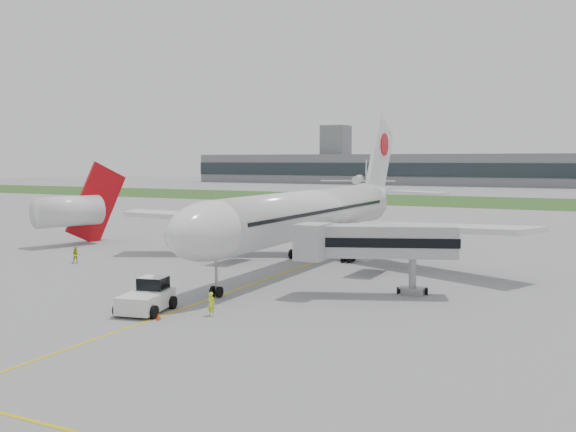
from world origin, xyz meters
The scene contains 14 objects.
ground centered at (0.00, 0.00, 0.00)m, with size 600.00×600.00×0.00m, color #949497.
apron_markings centered at (0.00, -5.00, 0.00)m, with size 70.00×70.00×0.04m, color gold, non-canonical shape.
grass_strip centered at (0.00, 120.00, 0.01)m, with size 600.00×50.00×0.02m, color #2D521E.
terminal_building centered at (0.00, 229.87, 7.00)m, with size 320.00×22.30×14.00m.
control_tower centered at (-90.00, 232.00, 0.00)m, with size 12.00×12.00×56.00m, color slate, non-canonical shape.
airliner centered at (0.00, 4.87, 5.66)m, with size 48.13×53.95×17.88m.
pushback_tug centered at (-1.86, -21.53, 1.13)m, with size 4.04×5.24×2.45m.
jet_bridge centered at (11.28, -8.59, 4.49)m, with size 12.63×7.96×6.07m.
safety_cone_left centered at (-1.85, -21.64, 0.29)m, with size 0.42×0.42×0.58m, color red.
safety_cone_right centered at (0.50, -23.32, 0.26)m, with size 0.38×0.38×0.52m, color red.
ground_crew_near centered at (3.17, -20.61, 0.88)m, with size 0.65×0.42×1.77m, color #E1F829.
ground_crew_far centered at (-23.21, -7.21, 0.92)m, with size 0.90×0.70×1.84m, color #BECA21.
neighbor_aircraft centered at (-35.06, 4.26, 4.65)m, with size 6.54×14.52×11.73m.
distant_aircraft_left centered at (-58.28, 177.15, 0.00)m, with size 28.91×25.51×11.05m, color silver, non-canonical shape.
Camera 1 is at (28.57, -59.20, 11.32)m, focal length 40.00 mm.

